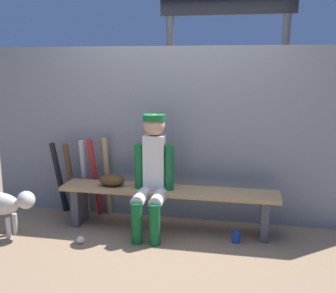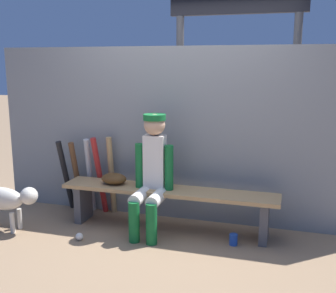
% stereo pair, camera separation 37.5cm
% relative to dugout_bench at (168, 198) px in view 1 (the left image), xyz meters
% --- Properties ---
extents(ground_plane, '(30.00, 30.00, 0.00)m').
position_rel_dugout_bench_xyz_m(ground_plane, '(0.00, 0.00, -0.35)').
color(ground_plane, '#937556').
extents(chainlink_fence, '(4.32, 0.03, 1.91)m').
position_rel_dugout_bench_xyz_m(chainlink_fence, '(0.00, 0.37, 0.61)').
color(chainlink_fence, gray).
rests_on(chainlink_fence, ground_plane).
extents(dugout_bench, '(2.28, 0.36, 0.45)m').
position_rel_dugout_bench_xyz_m(dugout_bench, '(0.00, 0.00, 0.00)').
color(dugout_bench, tan).
rests_on(dugout_bench, ground_plane).
extents(player_seated, '(0.41, 0.55, 1.23)m').
position_rel_dugout_bench_xyz_m(player_seated, '(-0.14, -0.11, 0.31)').
color(player_seated, silver).
rests_on(player_seated, ground_plane).
extents(baseball_glove, '(0.28, 0.20, 0.12)m').
position_rel_dugout_bench_xyz_m(baseball_glove, '(-0.61, 0.00, 0.16)').
color(baseball_glove, '#593819').
rests_on(baseball_glove, dugout_bench).
extents(bat_wood_tan, '(0.08, 0.15, 0.91)m').
position_rel_dugout_bench_xyz_m(bat_wood_tan, '(-0.77, 0.29, 0.11)').
color(bat_wood_tan, tan).
rests_on(bat_wood_tan, ground_plane).
extents(bat_aluminum_red, '(0.11, 0.26, 0.92)m').
position_rel_dugout_bench_xyz_m(bat_aluminum_red, '(-0.89, 0.22, 0.11)').
color(bat_aluminum_red, '#B22323').
rests_on(bat_aluminum_red, ground_plane).
extents(bat_aluminum_silver, '(0.07, 0.20, 0.89)m').
position_rel_dugout_bench_xyz_m(bat_aluminum_silver, '(-1.03, 0.26, 0.10)').
color(bat_aluminum_silver, '#B7B7BC').
rests_on(bat_aluminum_silver, ground_plane).
extents(bat_wood_dark, '(0.11, 0.23, 0.85)m').
position_rel_dugout_bench_xyz_m(bat_wood_dark, '(-1.19, 0.24, 0.07)').
color(bat_wood_dark, brown).
rests_on(bat_wood_dark, ground_plane).
extents(bat_aluminum_black, '(0.11, 0.27, 0.86)m').
position_rel_dugout_bench_xyz_m(bat_aluminum_black, '(-1.33, 0.23, 0.08)').
color(bat_aluminum_black, black).
rests_on(bat_aluminum_black, ground_plane).
extents(baseball, '(0.07, 0.07, 0.07)m').
position_rel_dugout_bench_xyz_m(baseball, '(-0.77, -0.51, -0.31)').
color(baseball, white).
rests_on(baseball, ground_plane).
extents(cup_on_ground, '(0.08, 0.08, 0.11)m').
position_rel_dugout_bench_xyz_m(cup_on_ground, '(0.72, -0.17, -0.29)').
color(cup_on_ground, '#1E47AD').
rests_on(cup_on_ground, ground_plane).
extents(cup_on_bench, '(0.08, 0.08, 0.11)m').
position_rel_dugout_bench_xyz_m(cup_on_bench, '(-0.34, 0.08, 0.16)').
color(cup_on_bench, red).
rests_on(cup_on_bench, dugout_bench).
extents(scoreboard, '(1.98, 0.27, 3.32)m').
position_rel_dugout_bench_xyz_m(scoreboard, '(0.54, 1.41, 1.94)').
color(scoreboard, '#3F3F42').
rests_on(scoreboard, ground_plane).
extents(dog, '(0.84, 0.20, 0.49)m').
position_rel_dugout_bench_xyz_m(dog, '(-1.62, -0.48, -0.01)').
color(dog, beige).
rests_on(dog, ground_plane).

